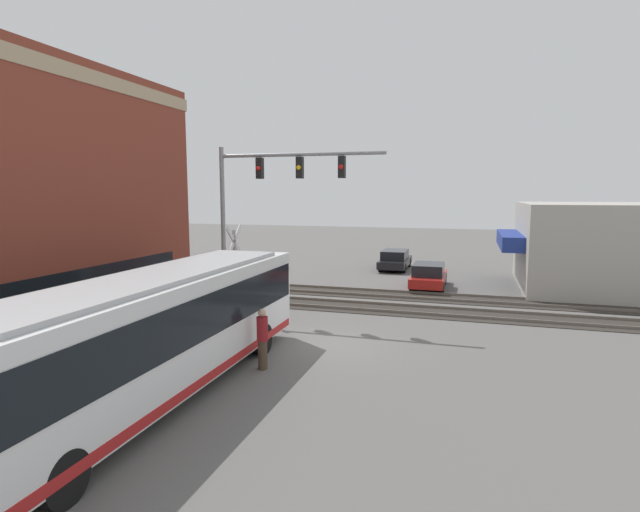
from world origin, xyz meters
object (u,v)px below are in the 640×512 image
city_bus (158,330)px  crossing_signal (234,259)px  parked_car_red (429,276)px  pedestrian_near_bus (262,338)px  parked_car_black (395,260)px

city_bus → crossing_signal: 10.24m
city_bus → parked_car_red: city_bus is taller
crossing_signal → parked_car_red: bearing=-47.2°
parked_car_red → pedestrian_near_bus: 15.16m
parked_car_red → parked_car_black: size_ratio=0.93×
parked_car_red → pedestrian_near_bus: size_ratio=2.28×
city_bus → crossing_signal: bearing=15.7°
city_bus → pedestrian_near_bus: size_ratio=6.69×
crossing_signal → city_bus: bearing=-164.3°
city_bus → parked_car_black: city_bus is taller
parked_car_red → city_bus: bearing=162.8°
city_bus → parked_car_black: 23.83m
parked_car_red → pedestrian_near_bus: (-14.70, 3.69, 0.31)m
parked_car_black → pedestrian_near_bus: 20.98m
crossing_signal → pedestrian_near_bus: bearing=-148.0°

